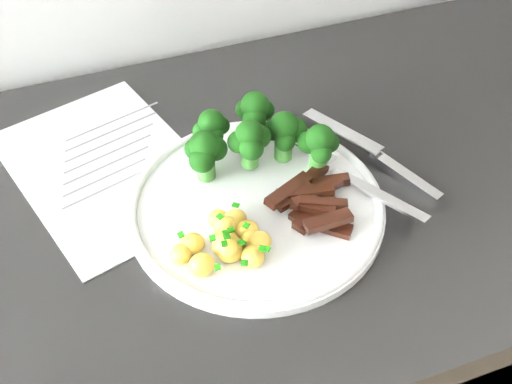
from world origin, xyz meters
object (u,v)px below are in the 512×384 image
(beef_strips, at_px, (313,201))
(knife, at_px, (387,163))
(potatoes, at_px, (227,241))
(recipe_paper, at_px, (107,167))
(counter, at_px, (227,383))
(broccoli, at_px, (254,135))
(plate, at_px, (256,205))
(fork, at_px, (359,181))

(beef_strips, relative_size, knife, 0.60)
(potatoes, height_order, beef_strips, potatoes)
(recipe_paper, bearing_deg, counter, -42.13)
(broccoli, relative_size, beef_strips, 1.48)
(broccoli, bearing_deg, recipe_paper, 159.08)
(recipe_paper, bearing_deg, plate, -41.38)
(fork, bearing_deg, plate, 173.43)
(recipe_paper, bearing_deg, beef_strips, -37.18)
(recipe_paper, xyz_separation_m, plate, (0.15, -0.13, 0.01))
(beef_strips, bearing_deg, knife, 18.16)
(knife, bearing_deg, counter, 174.60)
(counter, xyz_separation_m, recipe_paper, (-0.11, 0.10, 0.44))
(broccoli, bearing_deg, counter, -151.16)
(potatoes, xyz_separation_m, fork, (0.17, 0.04, -0.00))
(knife, bearing_deg, beef_strips, -161.84)
(fork, bearing_deg, broccoli, 141.68)
(fork, xyz_separation_m, knife, (0.05, 0.03, -0.01))
(counter, relative_size, recipe_paper, 7.08)
(counter, relative_size, knife, 11.75)
(recipe_paper, height_order, beef_strips, beef_strips)
(recipe_paper, distance_m, plate, 0.19)
(counter, relative_size, broccoli, 13.31)
(plate, bearing_deg, beef_strips, -24.23)
(counter, bearing_deg, recipe_paper, 137.87)
(plate, xyz_separation_m, fork, (0.12, -0.01, 0.01))
(beef_strips, height_order, knife, beef_strips)
(plate, height_order, potatoes, potatoes)
(counter, height_order, beef_strips, beef_strips)
(counter, xyz_separation_m, beef_strips, (0.10, -0.06, 0.46))
(beef_strips, relative_size, fork, 0.64)
(beef_strips, distance_m, knife, 0.12)
(potatoes, relative_size, beef_strips, 0.90)
(recipe_paper, distance_m, potatoes, 0.20)
(counter, bearing_deg, potatoes, -98.55)
(counter, height_order, plate, plate)
(recipe_paper, distance_m, fork, 0.30)
(counter, relative_size, plate, 7.97)
(beef_strips, bearing_deg, broccoli, 111.85)
(counter, bearing_deg, beef_strips, -30.80)
(beef_strips, height_order, fork, beef_strips)
(recipe_paper, relative_size, fork, 1.77)
(plate, height_order, broccoli, broccoli)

